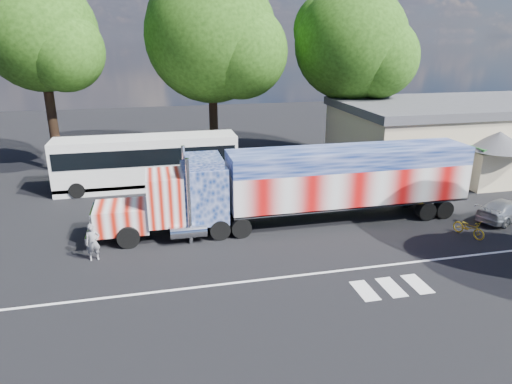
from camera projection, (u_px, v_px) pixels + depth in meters
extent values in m
plane|color=black|center=(270.00, 247.00, 22.55)|extent=(100.00, 100.00, 0.00)
cube|color=silver|center=(287.00, 277.00, 19.78)|extent=(30.00, 0.15, 0.01)
cube|color=silver|center=(365.00, 291.00, 18.71)|extent=(0.70, 1.60, 0.01)
cube|color=silver|center=(391.00, 287.00, 18.97)|extent=(0.70, 1.60, 0.01)
cube|color=silver|center=(417.00, 284.00, 19.22)|extent=(0.70, 1.60, 0.01)
cube|color=black|center=(186.00, 221.00, 23.96)|extent=(9.07, 1.01, 0.30)
cube|color=#D8827A|center=(122.00, 217.00, 23.12)|extent=(2.62, 2.22, 1.31)
cube|color=silver|center=(94.00, 219.00, 22.83)|extent=(0.12, 1.92, 1.17)
cube|color=silver|center=(91.00, 232.00, 23.00)|extent=(0.30, 2.52, 0.36)
cube|color=#D8827A|center=(165.00, 197.00, 23.29)|extent=(1.81, 2.52, 2.52)
cube|color=black|center=(147.00, 190.00, 22.96)|extent=(0.06, 2.12, 0.91)
cube|color=#495A8E|center=(204.00, 192.00, 23.68)|extent=(2.22, 2.52, 2.92)
cube|color=#495A8E|center=(203.00, 161.00, 23.15)|extent=(1.81, 2.42, 0.50)
cylinder|color=silver|center=(185.00, 186.00, 24.72)|extent=(0.20, 0.20, 4.43)
cylinder|color=silver|center=(189.00, 202.00, 22.27)|extent=(0.20, 0.20, 4.43)
cylinder|color=silver|center=(184.00, 213.00, 25.19)|extent=(1.81, 0.67, 0.67)
cylinder|color=silver|center=(189.00, 232.00, 22.77)|extent=(1.81, 0.67, 0.67)
cylinder|color=black|center=(128.00, 237.00, 22.37)|extent=(1.11, 0.35, 1.11)
cylinder|color=black|center=(130.00, 220.00, 24.41)|extent=(1.11, 0.35, 1.11)
cylinder|color=black|center=(220.00, 229.00, 23.38)|extent=(1.05, 0.55, 1.05)
cylinder|color=black|center=(214.00, 214.00, 25.34)|extent=(1.05, 0.55, 1.05)
cylinder|color=black|center=(241.00, 227.00, 23.62)|extent=(1.05, 0.55, 1.05)
cylinder|color=black|center=(234.00, 213.00, 25.57)|extent=(1.05, 0.55, 1.05)
cube|color=black|center=(347.00, 203.00, 25.80)|extent=(13.10, 1.11, 0.30)
cube|color=#D57676|center=(349.00, 183.00, 25.42)|extent=(13.51, 2.62, 2.02)
cube|color=#455797|center=(351.00, 157.00, 24.93)|extent=(13.51, 2.62, 1.01)
cube|color=silver|center=(348.00, 200.00, 25.75)|extent=(13.51, 2.62, 0.12)
cube|color=silver|center=(457.00, 167.00, 26.69)|extent=(0.04, 2.52, 2.92)
cylinder|color=black|center=(426.00, 211.00, 25.88)|extent=(1.05, 0.55, 1.05)
cylinder|color=black|center=(406.00, 198.00, 27.83)|extent=(1.05, 0.55, 1.05)
cylinder|color=black|center=(443.00, 209.00, 26.11)|extent=(1.05, 0.55, 1.05)
cylinder|color=black|center=(422.00, 197.00, 28.06)|extent=(1.05, 0.55, 1.05)
cube|color=silver|center=(147.00, 162.00, 31.03)|extent=(12.09, 2.62, 3.53)
cube|color=black|center=(147.00, 153.00, 30.82)|extent=(11.69, 2.68, 1.11)
cube|color=black|center=(149.00, 181.00, 31.46)|extent=(12.09, 2.62, 0.25)
cube|color=black|center=(52.00, 166.00, 29.71)|extent=(0.06, 2.32, 1.41)
cylinder|color=black|center=(77.00, 190.00, 29.32)|extent=(1.01, 0.30, 1.01)
cylinder|color=black|center=(82.00, 179.00, 31.65)|extent=(1.01, 0.30, 1.01)
cylinder|color=black|center=(195.00, 182.00, 30.92)|extent=(1.01, 0.30, 1.01)
cylinder|color=black|center=(191.00, 172.00, 33.24)|extent=(1.01, 0.30, 1.01)
cylinder|color=black|center=(208.00, 182.00, 31.11)|extent=(1.01, 0.30, 1.01)
cylinder|color=black|center=(204.00, 171.00, 33.43)|extent=(1.01, 0.30, 1.01)
cube|color=#C6B694|center=(479.00, 137.00, 36.17)|extent=(22.00, 10.00, 4.60)
cube|color=#46464B|center=(484.00, 104.00, 35.33)|extent=(22.40, 10.40, 0.60)
cube|color=#1E5926|center=(425.00, 157.00, 29.80)|extent=(1.60, 0.08, 1.20)
cube|color=#1E5926|center=(478.00, 154.00, 30.65)|extent=(1.60, 0.08, 1.20)
cube|color=#C6B694|center=(494.00, 171.00, 30.70)|extent=(3.00, 1.20, 2.60)
cube|color=#1E5926|center=(498.00, 148.00, 30.18)|extent=(3.40, 1.60, 0.25)
cone|color=#46464B|center=(499.00, 140.00, 30.02)|extent=(4.00, 4.00, 1.20)
imported|color=#B1B3B6|center=(505.00, 210.00, 25.78)|extent=(4.37, 2.96, 1.17)
imported|color=slate|center=(93.00, 242.00, 21.04)|extent=(0.72, 0.54, 1.78)
imported|color=gold|center=(469.00, 228.00, 23.70)|extent=(1.18, 1.89, 0.94)
cylinder|color=black|center=(52.00, 119.00, 34.16)|extent=(0.70, 0.70, 8.05)
sphere|color=#2A5714|center=(40.00, 34.00, 32.21)|extent=(8.07, 8.07, 8.07)
sphere|color=#2A5714|center=(64.00, 51.00, 31.80)|extent=(5.65, 5.65, 5.65)
sphere|color=#2A5714|center=(23.00, 17.00, 32.70)|extent=(5.24, 5.24, 5.24)
cylinder|color=black|center=(346.00, 114.00, 38.04)|extent=(0.70, 0.70, 7.49)
sphere|color=#2A5714|center=(351.00, 43.00, 36.22)|extent=(8.97, 8.97, 8.97)
sphere|color=#2A5714|center=(378.00, 58.00, 35.71)|extent=(6.28, 6.28, 6.28)
sphere|color=#2A5714|center=(329.00, 29.00, 36.83)|extent=(5.83, 5.83, 5.83)
cylinder|color=black|center=(213.00, 113.00, 37.10)|extent=(0.70, 0.70, 7.93)
sphere|color=#2A5714|center=(211.00, 36.00, 35.18)|extent=(10.17, 10.17, 10.17)
sphere|color=#2A5714|center=(241.00, 52.00, 34.57)|extent=(7.12, 7.12, 7.12)
sphere|color=#2A5714|center=(189.00, 21.00, 35.90)|extent=(6.61, 6.61, 6.61)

